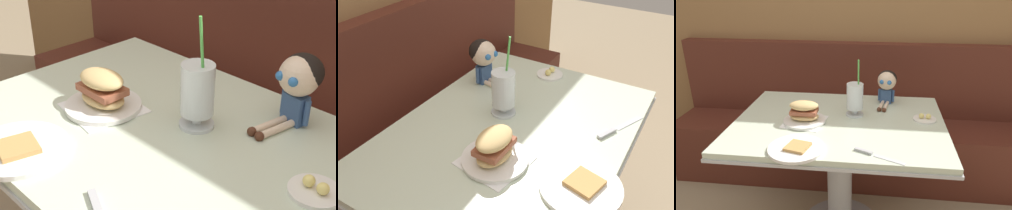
% 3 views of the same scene
% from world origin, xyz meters
% --- Properties ---
extents(wood_panel_wall, '(4.40, 0.08, 2.40)m').
position_xyz_m(wood_panel_wall, '(0.00, 1.05, 1.20)').
color(wood_panel_wall, olive).
rests_on(wood_panel_wall, ground).
extents(booth_bench, '(2.60, 0.48, 1.00)m').
position_xyz_m(booth_bench, '(0.00, 0.81, 0.33)').
color(booth_bench, '#512319').
rests_on(booth_bench, ground).
extents(diner_table, '(1.11, 0.81, 0.74)m').
position_xyz_m(diner_table, '(0.00, 0.18, 0.54)').
color(diner_table, beige).
rests_on(diner_table, ground).
extents(toast_plate, '(0.25, 0.25, 0.03)m').
position_xyz_m(toast_plate, '(-0.15, -0.14, 0.75)').
color(toast_plate, white).
rests_on(toast_plate, diner_table).
extents(milkshake_glass, '(0.10, 0.10, 0.32)m').
position_xyz_m(milkshake_glass, '(0.07, 0.26, 0.84)').
color(milkshake_glass, silver).
rests_on(milkshake_glass, diner_table).
extents(sandwich_plate, '(0.23, 0.23, 0.12)m').
position_xyz_m(sandwich_plate, '(-0.18, 0.14, 0.79)').
color(sandwich_plate, white).
rests_on(sandwich_plate, diner_table).
extents(butter_saucer, '(0.12, 0.12, 0.04)m').
position_xyz_m(butter_saucer, '(0.45, 0.24, 0.75)').
color(butter_saucer, white).
rests_on(butter_saucer, diner_table).
extents(butter_knife, '(0.22, 0.11, 0.01)m').
position_xyz_m(butter_knife, '(0.18, -0.14, 0.74)').
color(butter_knife, silver).
rests_on(butter_knife, diner_table).
extents(seated_doll, '(0.13, 0.23, 0.20)m').
position_xyz_m(seated_doll, '(0.25, 0.47, 0.87)').
color(seated_doll, '#385689').
rests_on(seated_doll, diner_table).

